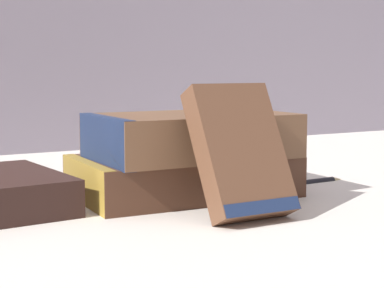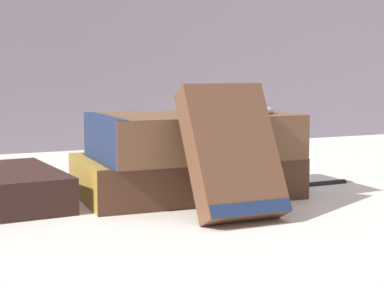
% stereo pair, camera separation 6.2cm
% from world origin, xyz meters
% --- Properties ---
extents(ground_plane, '(3.00, 3.00, 0.00)m').
position_xyz_m(ground_plane, '(0.00, 0.00, 0.00)').
color(ground_plane, silver).
extents(book_flat_bottom, '(0.23, 0.15, 0.04)m').
position_xyz_m(book_flat_bottom, '(0.05, 0.06, 0.02)').
color(book_flat_bottom, '#4C2D1E').
rests_on(book_flat_bottom, ground_plane).
extents(book_flat_top, '(0.21, 0.13, 0.05)m').
position_xyz_m(book_flat_top, '(0.05, 0.04, 0.07)').
color(book_flat_top, brown).
rests_on(book_flat_top, book_flat_bottom).
extents(book_leaning_front, '(0.08, 0.08, 0.12)m').
position_xyz_m(book_leaning_front, '(0.05, -0.06, 0.06)').
color(book_leaning_front, brown).
rests_on(book_leaning_front, ground_plane).
extents(pocket_watch, '(0.06, 0.06, 0.01)m').
position_xyz_m(pocket_watch, '(0.11, 0.03, 0.09)').
color(pocket_watch, silver).
rests_on(pocket_watch, book_flat_top).
extents(fountain_pen, '(0.13, 0.01, 0.01)m').
position_xyz_m(fountain_pen, '(0.21, 0.05, 0.00)').
color(fountain_pen, black).
rests_on(fountain_pen, ground_plane).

